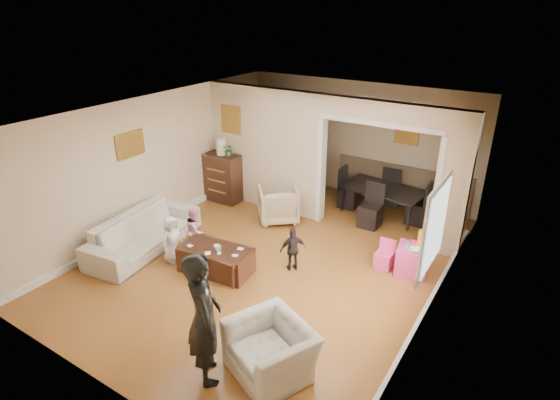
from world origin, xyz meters
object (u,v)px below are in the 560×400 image
Objects in this scene: play_table at (412,260)px; child_toddler at (293,249)px; child_kneel_b at (196,230)px; child_kneel_a at (172,239)px; dresser at (223,178)px; adult_person at (204,318)px; armchair_back at (278,204)px; sofa at (144,232)px; cyan_cup at (407,245)px; coffee_cup at (218,248)px; dining_table at (382,202)px; armchair_front at (271,350)px; coffee_table at (216,260)px; table_lamp at (221,146)px.

play_table is 0.65× the size of child_toddler.
child_kneel_b is at bearing -157.72° from play_table.
play_table is 4.09m from child_kneel_a.
adult_person is (3.16, -4.22, 0.31)m from dresser.
sofa is at bearing 17.22° from armchair_back.
play_table is (2.95, -0.46, -0.12)m from armchair_back.
child_toddler is at bearing -30.12° from dresser.
sofa is at bearing -157.44° from cyan_cup.
coffee_cup is 0.96m from child_kneel_a.
coffee_cup is 3.92m from dining_table.
armchair_front is at bearing -44.82° from dresser.
armchair_back reaches higher than cyan_cup.
coffee_table is at bearing -12.07° from child_toddler.
dresser reaches higher than armchair_back.
cyan_cup is 1.88m from child_toddler.
adult_person is at bearing 70.63° from armchair_back.
play_table is (2.78, 1.72, 0.02)m from coffee_table.
play_table is at bearing 99.81° from armchair_front.
play_table is 2.24m from dining_table.
dining_table is (-1.14, 1.92, -0.23)m from cyan_cup.
sofa is 1.91× the size of coffee_table.
play_table is at bearing 33.53° from coffee_cup.
dresser reaches higher than child_kneel_a.
coffee_cup is 3.10m from cyan_cup.
sofa is 4.64m from cyan_cup.
child_kneel_a is at bearing -173.99° from coffee_cup.
armchair_back is 2.43m from child_kneel_a.
table_lamp reaches higher than coffee_cup.
table_lamp is (-3.77, 3.75, 0.95)m from armchair_front.
armchair_back reaches higher than coffee_table.
play_table is 0.30× the size of dining_table.
dresser is (-3.77, 3.75, 0.22)m from armchair_front.
cyan_cup is (4.45, -0.71, -0.03)m from dresser.
child_kneel_b reaches higher than child_kneel_a.
armchair_back is at bearing -39.03° from sofa.
armchair_front is 0.93m from adult_person.
child_kneel_b is (1.07, -2.08, -0.83)m from table_lamp.
coffee_table is 2.39× the size of play_table.
armchair_front is at bearing 66.69° from child_toddler.
child_toddler is at bearing -62.26° from child_kneel_a.
armchair_back is 1.88m from child_toddler.
child_toddler is (1.22, -1.43, 0.03)m from armchair_back.
dining_table is at bearing 123.61° from play_table.
child_kneel_b is at bearing -157.85° from cyan_cup.
table_lamp is 0.30× the size of coffee_table.
coffee_table is at bearing -140.81° from child_kneel_b.
table_lamp reaches higher than child_kneel_b.
coffee_cup is 2.23m from adult_person.
child_toddler is (2.82, -1.63, -0.89)m from table_lamp.
dining_table is 1.89× the size of child_kneel_b.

